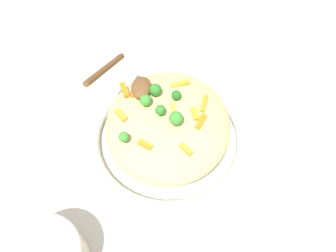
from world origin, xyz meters
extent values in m
plane|color=beige|center=(0.00, 0.00, 0.00)|extent=(2.40, 2.40, 0.00)
cylinder|color=silver|center=(0.00, 0.00, 0.01)|extent=(0.30, 0.30, 0.03)
torus|color=silver|center=(0.00, 0.00, 0.04)|extent=(0.33, 0.33, 0.02)
torus|color=black|center=(0.00, 0.00, 0.04)|extent=(0.32, 0.32, 0.00)
ellipsoid|color=#D1BA7A|center=(0.00, 0.00, 0.08)|extent=(0.27, 0.25, 0.07)
cube|color=orange|center=(-0.07, -0.04, 0.11)|extent=(0.03, 0.03, 0.01)
cube|color=orange|center=(-0.07, 0.04, 0.11)|extent=(0.02, 0.03, 0.01)
cube|color=orange|center=(0.00, -0.05, 0.11)|extent=(0.03, 0.02, 0.01)
cube|color=orange|center=(0.05, 0.06, 0.11)|extent=(0.02, 0.03, 0.01)
cube|color=orange|center=(-0.01, 0.09, 0.11)|extent=(0.03, 0.03, 0.01)
cube|color=orange|center=(0.00, -0.01, 0.12)|extent=(0.04, 0.02, 0.01)
cube|color=orange|center=(0.05, 0.09, 0.11)|extent=(0.04, 0.02, 0.01)
cube|color=orange|center=(0.03, -0.07, 0.11)|extent=(0.04, 0.02, 0.01)
cube|color=orange|center=(-0.02, -0.06, 0.11)|extent=(0.04, 0.02, 0.01)
cube|color=orange|center=(0.08, -0.02, 0.11)|extent=(0.02, 0.04, 0.01)
cylinder|color=#296820|center=(0.04, 0.03, 0.11)|extent=(0.01, 0.01, 0.01)
sphere|color=#2D7A28|center=(0.04, 0.03, 0.13)|extent=(0.02, 0.02, 0.02)
cylinder|color=#296820|center=(-0.01, 0.01, 0.12)|extent=(0.01, 0.01, 0.01)
sphere|color=#2D7A28|center=(-0.01, 0.01, 0.13)|extent=(0.02, 0.02, 0.02)
cylinder|color=#377928|center=(-0.02, -0.02, 0.12)|extent=(0.01, 0.01, 0.01)
sphere|color=#3D8E33|center=(-0.02, -0.02, 0.13)|extent=(0.03, 0.03, 0.03)
cylinder|color=#205B1C|center=(0.03, -0.01, 0.11)|extent=(0.01, 0.01, 0.01)
sphere|color=#236B23|center=(0.03, -0.01, 0.13)|extent=(0.02, 0.02, 0.02)
cylinder|color=#377928|center=(-0.06, 0.07, 0.11)|extent=(0.01, 0.01, 0.01)
sphere|color=#3D8E33|center=(-0.06, 0.07, 0.12)|extent=(0.02, 0.02, 0.02)
cylinder|color=#377928|center=(0.02, 0.04, 0.11)|extent=(0.01, 0.01, 0.01)
sphere|color=#3D8E33|center=(0.02, 0.04, 0.13)|extent=(0.02, 0.02, 0.02)
ellipsoid|color=brown|center=(0.05, 0.06, 0.12)|extent=(0.06, 0.04, 0.02)
cylinder|color=brown|center=(0.07, 0.12, 0.15)|extent=(0.14, 0.05, 0.07)
camera|label=1|loc=(-0.34, -0.02, 0.58)|focal=33.19mm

